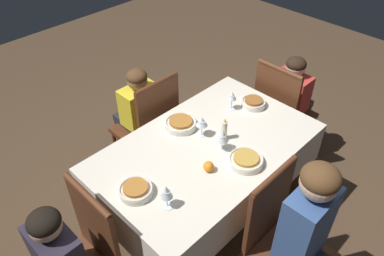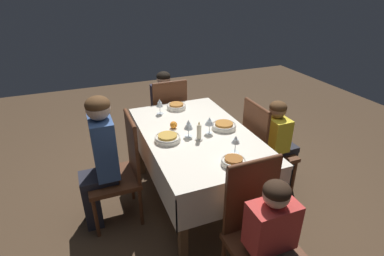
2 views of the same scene
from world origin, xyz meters
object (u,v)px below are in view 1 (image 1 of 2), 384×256
object	(u,v)px
bowl_south	(181,123)
wine_glass_south	(202,122)
person_child_yellow	(136,113)
chair_south	(150,125)
bowl_north	(246,160)
wine_glass_west	(232,96)
chair_west	(280,110)
bowl_east	(136,190)
wine_glass_east	(166,193)
person_adult_denim	(310,240)
orange_fruit	(209,167)
candle_centerpiece	(224,131)
chair_north	(281,238)
dining_table	(206,156)
person_child_red	(292,100)
bowl_west	(253,102)
wine_glass_north	(223,136)

from	to	relation	value
bowl_south	wine_glass_south	xyz separation A→B (m)	(-0.04, 0.16, 0.09)
person_child_yellow	chair_south	bearing A→B (deg)	90.00
bowl_north	wine_glass_west	bearing A→B (deg)	-130.84
chair_west	bowl_east	size ratio (longest dim) A/B	4.95
chair_south	wine_glass_east	size ratio (longest dim) A/B	6.11
person_adult_denim	wine_glass_south	world-z (taller)	person_adult_denim
chair_south	wine_glass_east	distance (m)	1.10
person_adult_denim	orange_fruit	distance (m)	0.69
wine_glass_west	candle_centerpiece	size ratio (longest dim) A/B	0.89
wine_glass_west	chair_south	bearing A→B (deg)	-56.32
chair_north	chair_west	size ratio (longest dim) A/B	1.00
bowl_north	wine_glass_east	world-z (taller)	wine_glass_east
chair_north	wine_glass_west	size ratio (longest dim) A/B	6.67
wine_glass_west	dining_table	bearing A→B (deg)	19.29
candle_centerpiece	chair_north	bearing A→B (deg)	71.86
person_child_yellow	bowl_south	world-z (taller)	person_child_yellow
candle_centerpiece	orange_fruit	distance (m)	0.32
bowl_south	wine_glass_south	world-z (taller)	wine_glass_south
wine_glass_east	person_child_yellow	bearing A→B (deg)	-119.44
chair_west	person_child_red	bearing A→B (deg)	-90.00
wine_glass_east	bowl_west	bearing A→B (deg)	-167.61
bowl_west	wine_glass_west	distance (m)	0.19
person_adult_denim	candle_centerpiece	world-z (taller)	person_adult_denim
chair_north	wine_glass_south	world-z (taller)	chair_north
bowl_east	wine_glass_east	distance (m)	0.22
dining_table	bowl_south	world-z (taller)	bowl_south
chair_north	person_child_yellow	world-z (taller)	chair_north
person_adult_denim	wine_glass_east	distance (m)	0.81
person_child_red	wine_glass_south	distance (m)	1.15
chair_north	wine_glass_west	world-z (taller)	chair_north
chair_south	wine_glass_west	xyz separation A→B (m)	(-0.35, 0.53, 0.36)
wine_glass_south	orange_fruit	bearing A→B (deg)	50.86
wine_glass_south	chair_north	bearing A→B (deg)	80.21
dining_table	candle_centerpiece	world-z (taller)	candle_centerpiece
chair_west	bowl_south	world-z (taller)	chair_west
bowl_west	wine_glass_south	size ratio (longest dim) A/B	1.20
bowl_east	person_child_yellow	bearing A→B (deg)	-127.55
bowl_north	wine_glass_south	xyz separation A→B (m)	(-0.00, -0.38, 0.09)
wine_glass_south	wine_glass_north	bearing A→B (deg)	86.77
wine_glass_south	person_child_red	bearing A→B (deg)	177.11
person_child_red	person_adult_denim	bearing A→B (deg)	125.62
chair_west	candle_centerpiece	world-z (taller)	chair_west
bowl_north	wine_glass_south	distance (m)	0.39
bowl_south	candle_centerpiece	size ratio (longest dim) A/B	1.34
bowl_east	wine_glass_south	size ratio (longest dim) A/B	1.30
dining_table	wine_glass_east	bearing A→B (deg)	19.57
wine_glass_east	orange_fruit	distance (m)	0.37
person_child_red	bowl_north	size ratio (longest dim) A/B	4.43
bowl_west	candle_centerpiece	world-z (taller)	candle_centerpiece
chair_north	bowl_north	size ratio (longest dim) A/B	4.48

